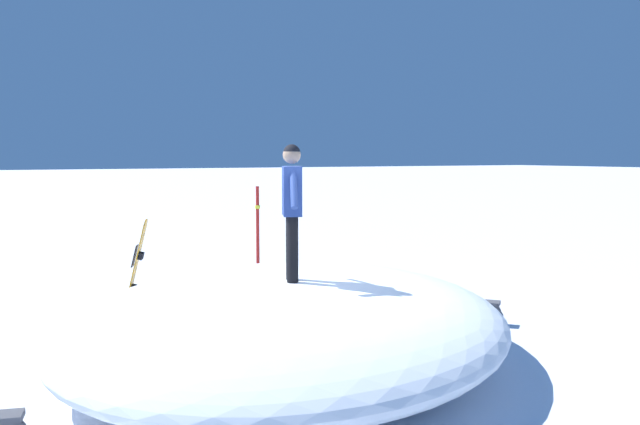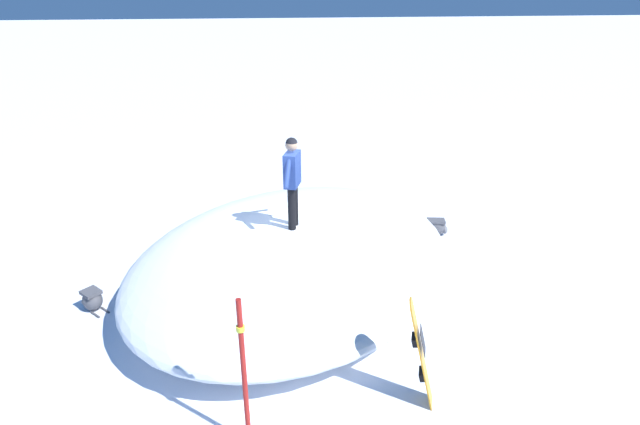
{
  "view_description": "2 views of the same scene",
  "coord_description": "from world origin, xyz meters",
  "views": [
    {
      "loc": [
        -7.45,
        3.91,
        2.61
      ],
      "look_at": [
        -0.02,
        -0.06,
        1.91
      ],
      "focal_mm": 38.98,
      "sensor_mm": 36.0,
      "label": 1
    },
    {
      "loc": [
        8.35,
        -0.93,
        4.96
      ],
      "look_at": [
        0.72,
        0.61,
        1.54
      ],
      "focal_mm": 27.83,
      "sensor_mm": 36.0,
      "label": 2
    }
  ],
  "objects": [
    {
      "name": "snowboard_primary_upright",
      "position": [
        3.66,
        1.32,
        0.82
      ],
      "size": [
        0.41,
        0.49,
        1.59
      ],
      "color": "orange",
      "rests_on": "ground"
    },
    {
      "name": "backpack_near",
      "position": [
        0.56,
        -3.34,
        0.19
      ],
      "size": [
        0.55,
        0.52,
        0.37
      ],
      "color": "#4C4C51",
      "rests_on": "ground"
    },
    {
      "name": "snowboarder_standing",
      "position": [
        0.17,
        0.22,
        2.06
      ],
      "size": [
        0.97,
        0.46,
        1.68
      ],
      "color": "black",
      "rests_on": "snow_mound"
    },
    {
      "name": "trail_marker_pole",
      "position": [
        3.9,
        -0.9,
        1.07
      ],
      "size": [
        0.1,
        0.1,
        2.05
      ],
      "color": "#A51E19",
      "rests_on": "ground"
    },
    {
      "name": "ground",
      "position": [
        0.0,
        0.0,
        0.0
      ],
      "size": [
        240.0,
        240.0,
        0.0
      ],
      "primitive_type": "plane",
      "color": "white"
    },
    {
      "name": "backpack_far",
      "position": [
        -0.99,
        3.62,
        0.19
      ],
      "size": [
        0.39,
        0.71,
        0.38
      ],
      "color": "#4C4C51",
      "rests_on": "ground"
    },
    {
      "name": "snow_mound",
      "position": [
        0.3,
        0.22,
        0.53
      ],
      "size": [
        8.78,
        8.55,
        1.06
      ],
      "primitive_type": "ellipsoid",
      "rotation": [
        0.0,
        0.0,
        2.47
      ],
      "color": "white",
      "rests_on": "ground"
    }
  ]
}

